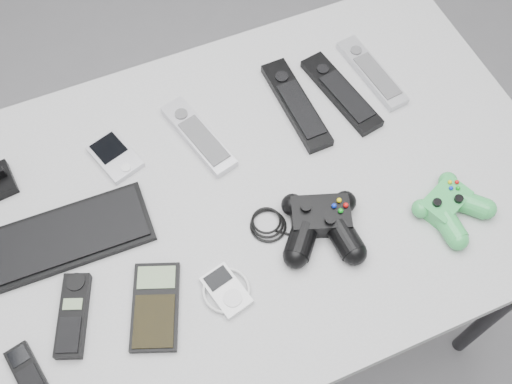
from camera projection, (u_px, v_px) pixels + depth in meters
name	position (u px, v px, depth m)	size (l,w,h in m)	color
floor	(274.00, 328.00, 1.81)	(3.50, 3.50, 0.00)	slate
desk	(248.00, 208.00, 1.20)	(1.18, 0.76, 0.79)	#98989A
pda_keyboard	(70.00, 236.00, 1.09)	(0.29, 0.12, 0.02)	black
pda	(115.00, 156.00, 1.17)	(0.07, 0.10, 0.02)	silver
remote_silver_a	(198.00, 136.00, 1.19)	(0.05, 0.20, 0.02)	silver
remote_black_a	(296.00, 104.00, 1.23)	(0.05, 0.23, 0.02)	black
remote_black_b	(341.00, 92.00, 1.24)	(0.05, 0.22, 0.02)	black
remote_silver_b	(372.00, 72.00, 1.27)	(0.05, 0.20, 0.02)	#B3B3BA
mobile_phone	(26.00, 369.00, 0.97)	(0.04, 0.09, 0.01)	black
cordless_handset	(73.00, 315.00, 1.01)	(0.05, 0.14, 0.02)	black
calculator	(155.00, 306.00, 1.02)	(0.08, 0.16, 0.02)	black
mp3_player	(226.00, 290.00, 1.04)	(0.08, 0.09, 0.02)	white
controller_black	(322.00, 223.00, 1.08)	(0.25, 0.16, 0.05)	black
controller_green	(451.00, 206.00, 1.10)	(0.13, 0.13, 0.04)	#258742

